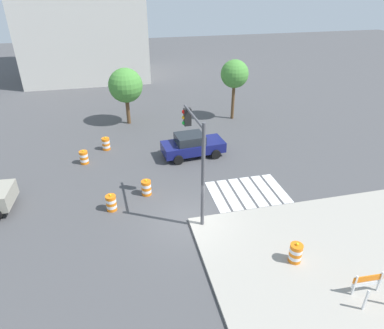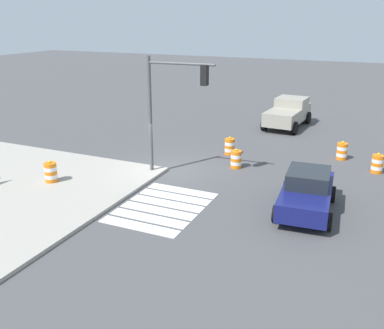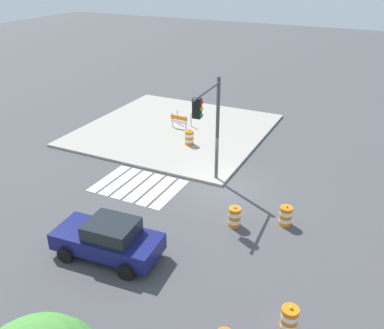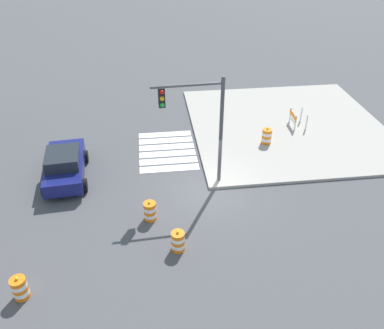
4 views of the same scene
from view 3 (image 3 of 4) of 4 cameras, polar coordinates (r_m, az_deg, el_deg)
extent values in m
plane|color=#474749|center=(21.90, 4.11, -3.13)|extent=(120.00, 120.00, 0.00)
cube|color=#9E998E|center=(29.10, -2.34, 4.79)|extent=(12.00, 12.00, 0.15)
cube|color=silver|center=(21.28, -3.05, -4.02)|extent=(0.60, 3.20, 0.02)
cube|color=silver|center=(21.61, -4.80, -3.57)|extent=(0.60, 3.20, 0.02)
cube|color=silver|center=(21.96, -6.49, -3.13)|extent=(0.60, 3.20, 0.02)
cube|color=silver|center=(22.33, -8.13, -2.70)|extent=(0.60, 3.20, 0.02)
cube|color=silver|center=(22.72, -9.70, -2.29)|extent=(0.60, 3.20, 0.02)
cube|color=silver|center=(23.12, -11.23, -1.88)|extent=(0.60, 3.20, 0.02)
cube|color=navy|center=(17.15, -11.45, -10.22)|extent=(4.43, 2.17, 0.70)
cube|color=#1E2328|center=(16.66, -10.91, -8.64)|extent=(2.02, 1.74, 0.60)
cylinder|color=black|center=(17.44, -16.86, -11.67)|extent=(0.68, 0.29, 0.66)
cylinder|color=black|center=(18.63, -13.35, -8.47)|extent=(0.68, 0.29, 0.66)
cylinder|color=black|center=(16.15, -8.98, -14.23)|extent=(0.68, 0.29, 0.66)
cylinder|color=black|center=(17.43, -5.85, -10.53)|extent=(0.68, 0.29, 0.66)
cylinder|color=orange|center=(18.96, 5.77, -8.01)|extent=(0.56, 0.56, 0.18)
cylinder|color=white|center=(18.86, 5.80, -7.56)|extent=(0.56, 0.56, 0.18)
cylinder|color=orange|center=(18.76, 5.82, -7.10)|extent=(0.56, 0.56, 0.18)
cylinder|color=white|center=(18.66, 5.85, -6.64)|extent=(0.56, 0.56, 0.18)
cylinder|color=orange|center=(18.57, 5.87, -6.17)|extent=(0.56, 0.56, 0.18)
sphere|color=yellow|center=(18.49, 5.89, -5.78)|extent=(0.12, 0.12, 0.12)
cylinder|color=orange|center=(14.74, 12.97, -20.85)|extent=(0.56, 0.56, 0.18)
cylinder|color=white|center=(14.61, 13.04, -20.37)|extent=(0.56, 0.56, 0.18)
cylinder|color=orange|center=(14.48, 13.12, -19.87)|extent=(0.56, 0.56, 0.18)
cylinder|color=white|center=(14.35, 13.19, -19.37)|extent=(0.56, 0.56, 0.18)
cylinder|color=orange|center=(14.23, 13.27, -18.86)|extent=(0.56, 0.56, 0.18)
sphere|color=yellow|center=(14.12, 13.34, -18.43)|extent=(0.12, 0.12, 0.12)
cylinder|color=orange|center=(19.38, 12.54, -7.74)|extent=(0.56, 0.56, 0.18)
cylinder|color=white|center=(19.28, 12.59, -7.30)|extent=(0.56, 0.56, 0.18)
cylinder|color=orange|center=(19.19, 12.65, -6.85)|extent=(0.56, 0.56, 0.18)
cylinder|color=white|center=(19.09, 12.70, -6.40)|extent=(0.56, 0.56, 0.18)
cylinder|color=orange|center=(19.00, 12.75, -5.94)|extent=(0.56, 0.56, 0.18)
sphere|color=yellow|center=(18.92, 12.80, -5.56)|extent=(0.12, 0.12, 0.12)
cylinder|color=orange|center=(26.50, -0.37, 2.97)|extent=(0.56, 0.56, 0.18)
cylinder|color=white|center=(26.43, -0.37, 3.33)|extent=(0.56, 0.56, 0.18)
cylinder|color=orange|center=(26.36, -0.37, 3.69)|extent=(0.56, 0.56, 0.18)
cylinder|color=white|center=(26.29, -0.38, 4.05)|extent=(0.56, 0.56, 0.18)
cylinder|color=orange|center=(26.22, -0.38, 4.42)|extent=(0.56, 0.56, 0.18)
sphere|color=yellow|center=(26.17, -0.38, 4.72)|extent=(0.12, 0.12, 0.12)
cube|color=silver|center=(28.72, -0.81, 5.74)|extent=(0.07, 0.07, 1.00)
cube|color=silver|center=(29.29, -0.13, 6.16)|extent=(0.07, 0.07, 1.00)
cube|color=silver|center=(29.25, -2.70, 6.10)|extent=(0.07, 0.07, 1.00)
cube|color=silver|center=(29.81, -1.99, 6.51)|extent=(0.07, 0.07, 1.00)
cube|color=orange|center=(28.87, -1.79, 6.38)|extent=(1.30, 0.11, 0.28)
cube|color=white|center=(28.98, -1.78, 5.82)|extent=(1.30, 0.11, 0.20)
cylinder|color=#4C4C51|center=(21.36, 3.48, 4.73)|extent=(0.18, 0.18, 5.50)
cylinder|color=#4C4C51|center=(19.14, 2.00, 9.94)|extent=(0.27, 3.20, 0.12)
cube|color=black|center=(18.28, 0.68, 7.68)|extent=(0.37, 0.30, 0.90)
sphere|color=red|center=(18.12, 1.25, 8.50)|extent=(0.20, 0.20, 0.20)
sphere|color=#F2A514|center=(18.22, 1.24, 7.61)|extent=(0.20, 0.20, 0.20)
sphere|color=green|center=(18.31, 1.23, 6.72)|extent=(0.20, 0.20, 0.20)
camera|label=1|loc=(31.83, 21.21, 25.55)|focal=31.98mm
camera|label=2|loc=(26.61, -46.29, 11.20)|focal=40.47mm
camera|label=4|loc=(17.28, 59.74, 18.12)|focal=36.88mm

